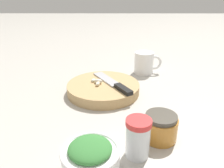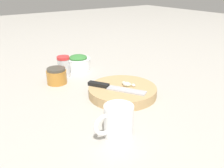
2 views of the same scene
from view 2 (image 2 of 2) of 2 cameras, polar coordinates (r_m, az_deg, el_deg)
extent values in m
plane|color=#B2ADA3|center=(0.90, -0.74, -2.80)|extent=(5.00, 5.00, 0.00)
cylinder|color=tan|center=(0.89, 2.41, -1.69)|extent=(0.24, 0.24, 0.03)
cube|color=black|center=(0.89, -3.08, -0.12)|extent=(0.08, 0.06, 0.01)
cube|color=#B2B2B7|center=(0.86, 3.35, -1.48)|extent=(0.13, 0.10, 0.01)
ellipsoid|color=silver|center=(0.89, 3.66, -0.14)|extent=(0.02, 0.03, 0.01)
ellipsoid|color=beige|center=(0.89, 3.31, -0.02)|extent=(0.02, 0.03, 0.02)
ellipsoid|color=#EDE1C6|center=(0.91, 2.74, 0.21)|extent=(0.02, 0.02, 0.01)
ellipsoid|color=silver|center=(0.89, 4.93, -0.27)|extent=(0.02, 0.02, 0.01)
cylinder|color=white|center=(1.17, -7.70, 4.58)|extent=(0.11, 0.11, 0.05)
torus|color=white|center=(1.16, -7.76, 5.74)|extent=(0.11, 0.11, 0.01)
ellipsoid|color=#387A38|center=(1.16, -7.77, 6.00)|extent=(0.08, 0.08, 0.02)
cylinder|color=silver|center=(1.09, -10.95, 3.68)|extent=(0.05, 0.05, 0.08)
cylinder|color=red|center=(1.08, -11.12, 5.90)|extent=(0.05, 0.05, 0.01)
cylinder|color=white|center=(0.66, 1.53, -8.44)|extent=(0.08, 0.08, 0.09)
torus|color=white|center=(0.64, -1.76, -9.33)|extent=(0.02, 0.06, 0.06)
cylinder|color=#BC7A2D|center=(1.02, -12.52, 1.60)|extent=(0.08, 0.08, 0.05)
cylinder|color=#474238|center=(1.01, -12.68, 3.28)|extent=(0.07, 0.07, 0.01)
camera|label=1|loc=(1.39, -16.68, 19.57)|focal=35.00mm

